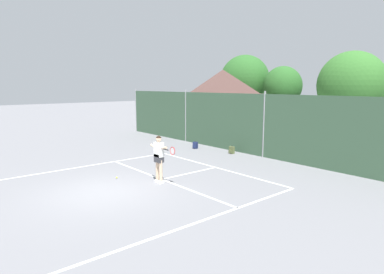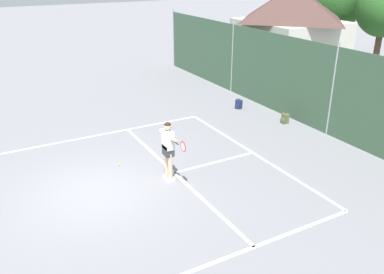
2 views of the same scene
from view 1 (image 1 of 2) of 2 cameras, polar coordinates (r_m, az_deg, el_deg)
The scene contains 9 objects.
ground_plane at distance 12.21m, azimuth -14.98°, elevation -9.25°, with size 120.00×120.00×0.00m, color gray.
court_markings at distance 12.48m, azimuth -12.26°, elevation -8.73°, with size 8.30×11.10×0.01m.
chainlink_fence at distance 17.53m, azimuth 12.42°, elevation 1.91°, with size 26.09×0.09×3.47m.
clubhouse_building at distance 26.07m, azimuth 5.33°, elevation 6.36°, with size 5.49×5.19×4.97m.
treeline_backdrop at distance 26.65m, azimuth 22.91°, elevation 8.21°, with size 24.07×4.35×6.55m.
tennis_player at distance 12.68m, azimuth -5.76°, elevation -3.11°, with size 1.44×0.26×1.85m.
tennis_ball at distance 13.80m, azimuth -12.99°, elevation -6.91°, with size 0.07×0.07×0.07m, color #CCE033.
backpack_navy at distance 19.64m, azimuth 0.56°, elevation -1.47°, with size 0.33×0.31×0.46m.
backpack_olive at distance 18.33m, azimuth 6.92°, elevation -2.29°, with size 0.28×0.24×0.46m.
Camera 1 is at (10.57, -4.83, 3.76)m, focal length 30.59 mm.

